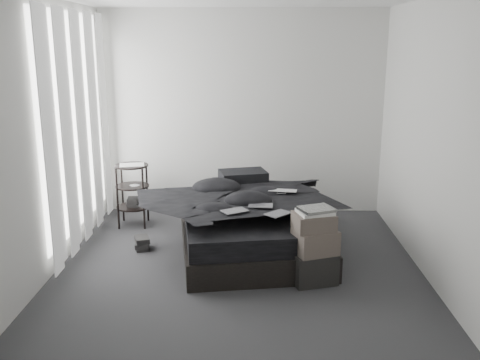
{
  "coord_description": "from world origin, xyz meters",
  "views": [
    {
      "loc": [
        0.13,
        -4.75,
        2.19
      ],
      "look_at": [
        0.0,
        0.8,
        0.75
      ],
      "focal_mm": 40.0,
      "sensor_mm": 36.0,
      "label": 1
    }
  ],
  "objects_px": {
    "bed": "(250,239)",
    "box_lower": "(313,267)",
    "laptop": "(282,186)",
    "side_stand": "(133,195)"
  },
  "relations": [
    {
      "from": "bed",
      "to": "side_stand",
      "type": "relative_size",
      "value": 2.54
    },
    {
      "from": "bed",
      "to": "box_lower",
      "type": "distance_m",
      "value": 0.98
    },
    {
      "from": "side_stand",
      "to": "box_lower",
      "type": "relative_size",
      "value": 1.88
    },
    {
      "from": "laptop",
      "to": "side_stand",
      "type": "relative_size",
      "value": 0.41
    },
    {
      "from": "bed",
      "to": "side_stand",
      "type": "distance_m",
      "value": 1.66
    },
    {
      "from": "bed",
      "to": "laptop",
      "type": "xyz_separation_m",
      "value": [
        0.34,
        0.1,
        0.57
      ]
    },
    {
      "from": "laptop",
      "to": "box_lower",
      "type": "height_order",
      "value": "laptop"
    },
    {
      "from": "bed",
      "to": "laptop",
      "type": "height_order",
      "value": "laptop"
    },
    {
      "from": "bed",
      "to": "laptop",
      "type": "relative_size",
      "value": 6.24
    },
    {
      "from": "bed",
      "to": "laptop",
      "type": "bearing_deg",
      "value": 7.5
    }
  ]
}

